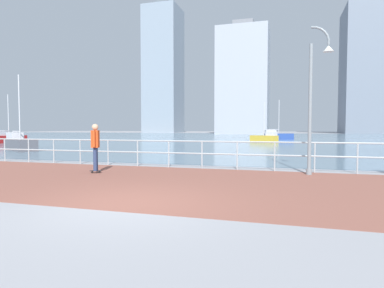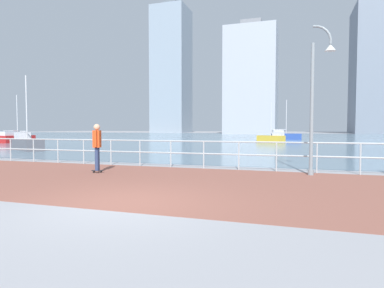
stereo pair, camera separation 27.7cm
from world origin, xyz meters
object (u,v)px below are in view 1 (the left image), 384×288
object	(u,v)px
skateboarder	(95,144)
sailboat_ivory	(278,136)
lamppost	(316,93)
sailboat_gray	(265,138)
sailboat_teal	(20,143)
sailboat_yellow	(8,138)

from	to	relation	value
skateboarder	sailboat_ivory	size ratio (longest dim) A/B	0.32
lamppost	sailboat_ivory	bearing A→B (deg)	93.62
lamppost	sailboat_gray	world-z (taller)	lamppost
lamppost	skateboarder	bearing A→B (deg)	-167.14
skateboarder	sailboat_ivory	world-z (taller)	sailboat_ivory
sailboat_gray	sailboat_teal	world-z (taller)	sailboat_teal
lamppost	sailboat_yellow	size ratio (longest dim) A/B	0.97
skateboarder	sailboat_ivory	xyz separation A→B (m)	(5.23, 36.94, -0.53)
sailboat_yellow	sailboat_teal	size ratio (longest dim) A/B	0.97
lamppost	sailboat_yellow	xyz separation A→B (m)	(-29.90, 16.33, -2.30)
sailboat_yellow	sailboat_gray	xyz separation A→B (m)	(26.39, 11.67, -0.05)
sailboat_gray	skateboarder	bearing A→B (deg)	-97.58
lamppost	sailboat_teal	size ratio (longest dim) A/B	0.94
sailboat_ivory	lamppost	bearing A→B (deg)	-86.38
skateboarder	sailboat_yellow	distance (m)	28.80
skateboarder	sailboat_teal	size ratio (longest dim) A/B	0.33
skateboarder	sailboat_gray	distance (m)	29.98
sailboat_yellow	sailboat_teal	distance (m)	14.08
sailboat_ivory	sailboat_teal	world-z (taller)	sailboat_ivory
skateboarder	sailboat_teal	bearing A→B (deg)	143.54
lamppost	sailboat_gray	bearing A→B (deg)	97.14
sailboat_ivory	sailboat_yellow	world-z (taller)	sailboat_ivory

